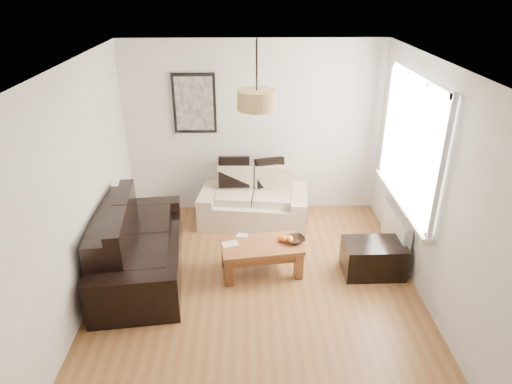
{
  "coord_description": "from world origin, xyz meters",
  "views": [
    {
      "loc": [
        -0.12,
        -4.28,
        3.38
      ],
      "look_at": [
        0.0,
        0.6,
        1.05
      ],
      "focal_mm": 32.03,
      "sensor_mm": 36.0,
      "label": 1
    }
  ],
  "objects_px": {
    "loveseat_cream": "(254,198)",
    "ottoman": "(373,258)",
    "sofa_leather": "(139,243)",
    "coffee_table": "(261,258)"
  },
  "relations": [
    {
      "from": "loveseat_cream",
      "to": "ottoman",
      "type": "bearing_deg",
      "value": -36.28
    },
    {
      "from": "sofa_leather",
      "to": "ottoman",
      "type": "xyz_separation_m",
      "value": [
        2.88,
        -0.07,
        -0.22
      ]
    },
    {
      "from": "loveseat_cream",
      "to": "sofa_leather",
      "type": "relative_size",
      "value": 0.78
    },
    {
      "from": "ottoman",
      "to": "loveseat_cream",
      "type": "bearing_deg",
      "value": 136.93
    },
    {
      "from": "coffee_table",
      "to": "ottoman",
      "type": "relative_size",
      "value": 1.32
    },
    {
      "from": "sofa_leather",
      "to": "coffee_table",
      "type": "xyz_separation_m",
      "value": [
        1.49,
        -0.01,
        -0.23
      ]
    },
    {
      "from": "sofa_leather",
      "to": "coffee_table",
      "type": "distance_m",
      "value": 1.51
    },
    {
      "from": "sofa_leather",
      "to": "ottoman",
      "type": "bearing_deg",
      "value": -97.86
    },
    {
      "from": "loveseat_cream",
      "to": "sofa_leather",
      "type": "bearing_deg",
      "value": -130.97
    },
    {
      "from": "loveseat_cream",
      "to": "coffee_table",
      "type": "xyz_separation_m",
      "value": [
        0.07,
        -1.3,
        -0.19
      ]
    }
  ]
}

